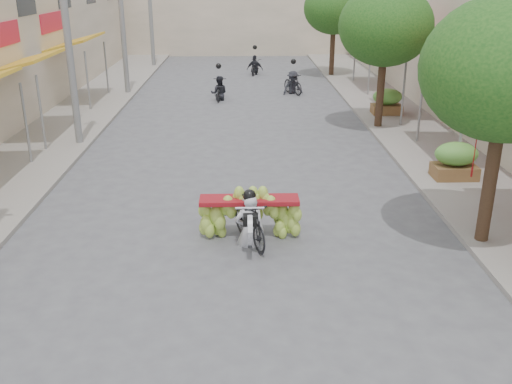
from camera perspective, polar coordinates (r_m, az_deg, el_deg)
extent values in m
plane|color=#57575C|center=(9.00, -2.56, -16.89)|extent=(120.00, 120.00, 0.00)
cube|color=gray|center=(23.89, -19.10, 6.55)|extent=(4.00, 60.00, 0.12)
cube|color=gray|center=(23.77, 15.31, 6.89)|extent=(4.00, 60.00, 0.12)
cylinder|color=slate|center=(18.61, -22.01, 6.21)|extent=(0.08, 0.08, 2.55)
cube|color=gold|center=(21.58, -21.79, 12.10)|extent=(1.77, 4.00, 0.53)
cylinder|color=slate|center=(19.89, -20.68, 7.26)|extent=(0.08, 0.08, 2.55)
cylinder|color=slate|center=(23.25, -17.93, 9.40)|extent=(0.08, 0.08, 2.55)
cube|color=gold|center=(27.26, -17.59, 14.15)|extent=(1.77, 4.00, 0.53)
cylinder|color=slate|center=(25.52, -16.48, 10.50)|extent=(0.08, 0.08, 2.55)
cylinder|color=slate|center=(28.97, -14.73, 11.82)|extent=(0.08, 0.08, 2.55)
cube|color=red|center=(27.44, -19.62, 15.75)|extent=(0.10, 3.50, 0.80)
cube|color=#1E2328|center=(24.55, -22.08, 17.33)|extent=(0.08, 2.00, 1.10)
cylinder|color=slate|center=(14.98, 22.66, 2.82)|extent=(0.08, 0.08, 2.55)
cube|color=#A31516|center=(18.66, 20.72, 11.07)|extent=(1.77, 4.20, 0.53)
cylinder|color=slate|center=(16.93, 19.79, 5.16)|extent=(0.08, 0.08, 2.55)
cylinder|color=slate|center=(20.41, 16.12, 8.10)|extent=(0.08, 0.08, 2.55)
cube|color=#A31516|center=(24.28, 15.55, 13.63)|extent=(1.77, 4.20, 0.53)
cylinder|color=slate|center=(22.47, 14.51, 9.37)|extent=(0.08, 0.08, 2.55)
cylinder|color=slate|center=(26.09, 12.31, 11.08)|extent=(0.08, 0.08, 2.55)
cube|color=#A31516|center=(30.05, 12.29, 15.16)|extent=(1.77, 4.20, 0.53)
cylinder|color=slate|center=(28.21, 11.29, 11.86)|extent=(0.08, 0.08, 2.55)
cylinder|color=slate|center=(31.89, 9.83, 12.96)|extent=(0.08, 0.08, 2.55)
cube|color=#C5B49B|center=(45.16, -1.81, 18.33)|extent=(20.00, 6.00, 7.00)
cylinder|color=slate|center=(19.97, -18.44, 15.54)|extent=(0.24, 0.24, 8.00)
cylinder|color=slate|center=(28.70, -13.33, 17.35)|extent=(0.24, 0.24, 8.00)
cylinder|color=slate|center=(37.56, -10.57, 18.25)|extent=(0.24, 0.24, 8.00)
cylinder|color=#3A2719|center=(12.87, 22.44, 1.58)|extent=(0.28, 0.28, 3.20)
ellipsoid|color=#265719|center=(12.39, 23.85, 11.23)|extent=(3.40, 3.40, 2.90)
cylinder|color=#3A2719|center=(22.09, 12.37, 10.22)|extent=(0.28, 0.28, 3.20)
ellipsoid|color=#265719|center=(21.81, 12.83, 15.90)|extent=(3.40, 3.40, 2.90)
cylinder|color=#3A2719|center=(33.74, 7.64, 14.06)|extent=(0.28, 0.28, 3.20)
ellipsoid|color=#265719|center=(33.56, 7.83, 17.79)|extent=(3.40, 3.40, 2.90)
cube|color=brown|center=(17.05, 19.22, 2.15)|extent=(1.20, 0.80, 0.50)
ellipsoid|color=#549738|center=(16.89, 19.46, 4.01)|extent=(1.20, 0.88, 0.66)
cube|color=brown|center=(24.42, 12.92, 8.22)|extent=(1.20, 0.80, 0.50)
ellipsoid|color=#549738|center=(24.31, 13.03, 9.55)|extent=(1.20, 0.88, 0.66)
imported|color=black|center=(12.33, -0.65, -2.94)|extent=(1.10, 1.85, 1.05)
cylinder|color=silver|center=(11.70, -0.60, -3.81)|extent=(0.10, 0.66, 0.66)
cube|color=black|center=(11.72, -0.61, -2.80)|extent=(0.28, 0.22, 0.22)
cylinder|color=silver|center=(11.73, -0.63, -1.62)|extent=(0.60, 0.05, 0.05)
cube|color=maroon|center=(12.52, -0.68, -0.81)|extent=(2.18, 0.55, 0.10)
imported|color=silver|center=(12.04, -0.66, -0.19)|extent=(0.63, 0.47, 1.76)
sphere|color=black|center=(11.73, -0.67, 3.64)|extent=(0.28, 0.28, 0.28)
imported|color=#A81619|center=(14.76, 21.61, 7.33)|extent=(1.94, 1.94, 1.63)
imported|color=silver|center=(24.97, 12.54, 9.87)|extent=(0.95, 0.84, 1.65)
imported|color=black|center=(27.14, -3.72, 10.14)|extent=(0.71, 1.69, 0.93)
imported|color=#222329|center=(27.03, -3.75, 11.51)|extent=(0.82, 0.53, 1.65)
sphere|color=black|center=(26.96, -3.77, 12.46)|extent=(0.26, 0.26, 0.26)
imported|color=black|center=(28.56, 3.71, 10.78)|extent=(1.18, 1.80, 1.03)
imported|color=#222329|center=(28.46, 3.74, 11.98)|extent=(1.19, 0.94, 1.65)
sphere|color=black|center=(28.39, 3.76, 12.89)|extent=(0.26, 0.26, 0.26)
imported|color=black|center=(34.28, -0.11, 12.36)|extent=(0.92, 1.61, 0.85)
imported|color=#222329|center=(34.18, -0.11, 13.52)|extent=(1.07, 0.77, 1.65)
sphere|color=black|center=(34.13, -0.12, 14.27)|extent=(0.26, 0.26, 0.26)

